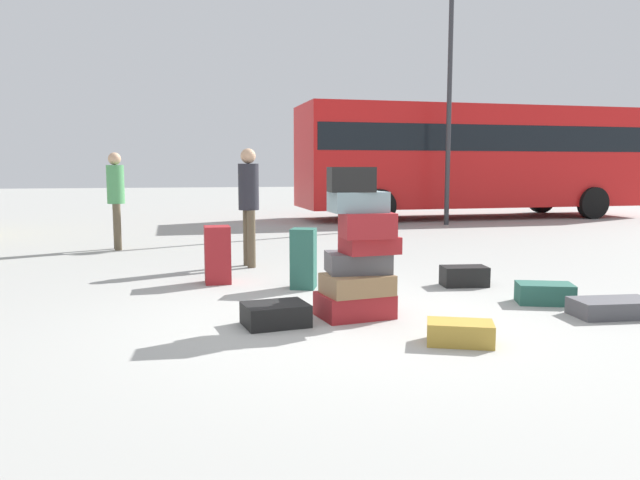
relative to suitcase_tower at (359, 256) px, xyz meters
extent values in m
plane|color=#9E9E99|center=(-0.18, -0.14, -0.61)|extent=(80.00, 80.00, 0.00)
cube|color=maroon|center=(-0.03, 0.02, -0.49)|extent=(0.76, 0.61, 0.23)
cube|color=olive|center=(-0.02, -0.02, -0.27)|extent=(0.70, 0.56, 0.19)
cube|color=#4C4C51|center=(0.02, 0.09, -0.08)|extent=(0.62, 0.46, 0.20)
cube|color=maroon|center=(0.11, 0.00, 0.10)|extent=(0.56, 0.44, 0.16)
cube|color=maroon|center=(0.06, -0.09, 0.30)|extent=(0.49, 0.36, 0.24)
cube|color=gray|center=(-0.01, 0.00, 0.52)|extent=(0.54, 0.40, 0.20)
cube|color=black|center=(-0.09, -0.04, 0.74)|extent=(0.44, 0.33, 0.23)
cube|color=black|center=(-0.84, -0.15, -0.50)|extent=(0.64, 0.52, 0.21)
cube|color=#B28C33|center=(0.58, -1.06, -0.51)|extent=(0.62, 0.50, 0.19)
cube|color=maroon|center=(-1.27, 2.08, -0.24)|extent=(0.32, 0.35, 0.72)
cube|color=#4C4C51|center=(2.47, -0.49, -0.52)|extent=(0.82, 0.47, 0.17)
cube|color=#26594C|center=(-0.27, 1.52, -0.24)|extent=(0.37, 0.37, 0.73)
cube|color=black|center=(1.70, 1.26, -0.48)|extent=(0.58, 0.37, 0.24)
cube|color=#26594C|center=(2.12, 0.17, -0.50)|extent=(0.66, 0.52, 0.22)
cylinder|color=brown|center=(-2.91, 5.76, -0.20)|extent=(0.12, 0.12, 0.82)
cylinder|color=brown|center=(-2.87, 5.55, -0.20)|extent=(0.12, 0.12, 0.82)
cylinder|color=#4C9959|center=(-2.89, 5.66, 0.55)|extent=(0.30, 0.30, 0.68)
sphere|color=tan|center=(-2.89, 5.66, 1.00)|extent=(0.22, 0.22, 0.22)
cylinder|color=brown|center=(-0.78, 3.40, -0.19)|extent=(0.12, 0.12, 0.84)
cylinder|color=brown|center=(-0.74, 3.19, -0.19)|extent=(0.12, 0.12, 0.84)
cylinder|color=#26262D|center=(-0.76, 3.29, 0.57)|extent=(0.30, 0.30, 0.67)
sphere|color=tan|center=(-0.76, 3.29, 1.01)|extent=(0.22, 0.22, 0.22)
cube|color=red|center=(6.33, 10.87, 1.14)|extent=(9.99, 2.85, 2.80)
cube|color=black|center=(6.33, 10.87, 1.63)|extent=(9.79, 2.86, 0.70)
cylinder|color=black|center=(9.51, 12.23, -0.16)|extent=(0.91, 0.28, 0.90)
cylinder|color=black|center=(9.59, 9.74, -0.16)|extent=(0.91, 0.28, 0.90)
cylinder|color=black|center=(3.07, 12.01, -0.16)|extent=(0.91, 0.28, 0.90)
cylinder|color=black|center=(3.16, 9.51, -0.16)|extent=(0.91, 0.28, 0.90)
cylinder|color=#333338|center=(4.77, 8.88, 2.71)|extent=(0.12, 0.12, 6.63)
camera|label=1|loc=(-1.56, -5.64, 0.85)|focal=34.24mm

